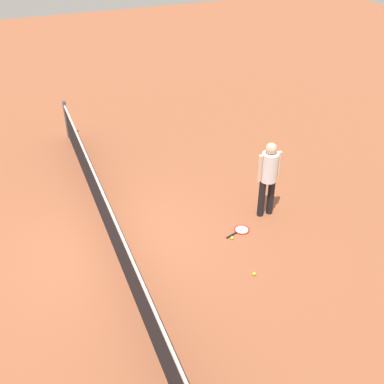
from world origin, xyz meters
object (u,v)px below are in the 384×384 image
(tennis_racket_near_player, at_px, (241,230))
(tennis_ball_near_player, at_px, (279,154))
(tennis_ball_by_net, at_px, (261,186))
(tennis_ball_midcourt, at_px, (232,238))
(player_near_side, at_px, (269,174))
(tennis_ball_baseline, at_px, (254,274))

(tennis_racket_near_player, bearing_deg, tennis_ball_near_player, -43.94)
(tennis_ball_by_net, bearing_deg, tennis_racket_near_player, 137.86)
(tennis_ball_midcourt, bearing_deg, player_near_side, -63.56)
(tennis_ball_near_player, relative_size, tennis_ball_by_net, 1.00)
(tennis_racket_near_player, distance_m, tennis_ball_near_player, 3.40)
(player_near_side, height_order, tennis_ball_by_net, player_near_side)
(tennis_ball_baseline, bearing_deg, tennis_ball_midcourt, -4.14)
(tennis_ball_baseline, bearing_deg, tennis_ball_near_player, -36.44)
(tennis_ball_midcourt, xyz_separation_m, tennis_ball_baseline, (-1.07, 0.08, 0.00))
(player_near_side, relative_size, tennis_ball_near_player, 25.76)
(tennis_ball_near_player, bearing_deg, tennis_ball_midcourt, 134.73)
(tennis_ball_midcourt, bearing_deg, tennis_ball_near_player, -45.27)
(tennis_racket_near_player, height_order, tennis_ball_midcourt, tennis_ball_midcourt)
(player_near_side, height_order, tennis_ball_midcourt, player_near_side)
(tennis_racket_near_player, bearing_deg, tennis_ball_baseline, 163.51)
(player_near_side, bearing_deg, tennis_racket_near_player, 114.40)
(tennis_ball_baseline, bearing_deg, tennis_ball_by_net, -31.26)
(player_near_side, relative_size, tennis_ball_midcourt, 25.76)
(tennis_ball_by_net, xyz_separation_m, tennis_ball_midcourt, (-1.48, 1.47, 0.00))
(player_near_side, height_order, tennis_racket_near_player, player_near_side)
(tennis_ball_by_net, bearing_deg, player_near_side, 155.48)
(tennis_ball_by_net, distance_m, tennis_ball_baseline, 2.98)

